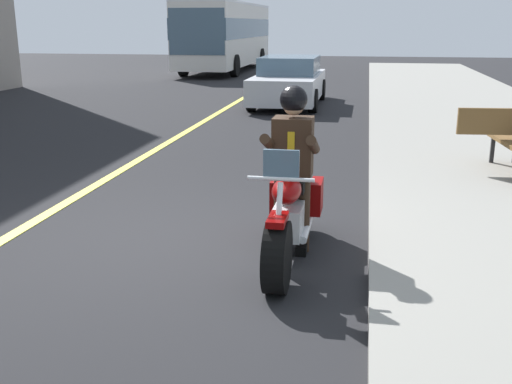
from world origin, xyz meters
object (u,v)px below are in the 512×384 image
(rider_main, at_px, (293,155))
(car_dark, at_px, (289,81))
(motorcycle_main, at_px, (290,215))
(bus_near, at_px, (226,33))

(rider_main, height_order, car_dark, rider_main)
(motorcycle_main, relative_size, rider_main, 1.27)
(rider_main, bearing_deg, car_dark, -172.63)
(motorcycle_main, distance_m, rider_main, 0.61)
(bus_near, bearing_deg, motorcycle_main, 14.39)
(rider_main, height_order, bus_near, bus_near)
(motorcycle_main, bearing_deg, car_dark, -172.73)
(car_dark, bearing_deg, rider_main, 7.37)
(motorcycle_main, distance_m, car_dark, 12.14)
(bus_near, relative_size, car_dark, 2.40)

